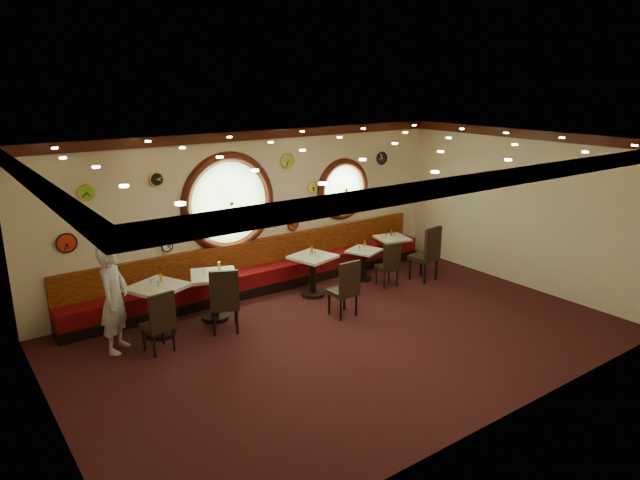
% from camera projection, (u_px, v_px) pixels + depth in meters
% --- Properties ---
extents(floor, '(9.00, 6.00, 0.00)m').
position_uv_depth(floor, '(347.00, 337.00, 9.54)').
color(floor, black).
rests_on(floor, ground).
extents(ceiling, '(9.00, 6.00, 0.02)m').
position_uv_depth(ceiling, '(350.00, 144.00, 8.66)').
color(ceiling, gold).
rests_on(ceiling, wall_back).
extents(wall_back, '(9.00, 0.02, 3.20)m').
position_uv_depth(wall_back, '(256.00, 211.00, 11.44)').
color(wall_back, beige).
rests_on(wall_back, floor).
extents(wall_front, '(9.00, 0.02, 3.20)m').
position_uv_depth(wall_front, '(506.00, 303.00, 6.75)').
color(wall_front, beige).
rests_on(wall_front, floor).
extents(wall_left, '(0.02, 6.00, 3.20)m').
position_uv_depth(wall_left, '(44.00, 310.00, 6.57)').
color(wall_left, beige).
rests_on(wall_left, floor).
extents(wall_right, '(0.02, 6.00, 3.20)m').
position_uv_depth(wall_right, '(521.00, 209.00, 11.62)').
color(wall_right, beige).
rests_on(wall_right, floor).
extents(molding_back, '(9.00, 0.10, 0.18)m').
position_uv_depth(molding_back, '(255.00, 135.00, 10.99)').
color(molding_back, '#351009').
rests_on(molding_back, wall_back).
extents(molding_front, '(9.00, 0.10, 0.18)m').
position_uv_depth(molding_front, '(515.00, 176.00, 6.38)').
color(molding_front, '#351009').
rests_on(molding_front, wall_back).
extents(molding_left, '(0.10, 6.00, 0.18)m').
position_uv_depth(molding_left, '(30.00, 180.00, 6.18)').
color(molding_left, '#351009').
rests_on(molding_left, wall_back).
extents(molding_right, '(0.10, 6.00, 0.18)m').
position_uv_depth(molding_right, '(527.00, 134.00, 11.18)').
color(molding_right, '#351009').
rests_on(molding_right, wall_back).
extents(banquette_base, '(8.00, 0.55, 0.20)m').
position_uv_depth(banquette_base, '(265.00, 285.00, 11.63)').
color(banquette_base, black).
rests_on(banquette_base, floor).
extents(banquette_seat, '(8.00, 0.55, 0.30)m').
position_uv_depth(banquette_seat, '(265.00, 273.00, 11.56)').
color(banquette_seat, '#5C070D').
rests_on(banquette_seat, banquette_base).
extents(banquette_back, '(8.00, 0.10, 0.55)m').
position_uv_depth(banquette_back, '(259.00, 252.00, 11.63)').
color(banquette_back, '#5B0A07').
rests_on(banquette_back, wall_back).
extents(porthole_left_glass, '(1.66, 0.02, 1.66)m').
position_uv_depth(porthole_left_glass, '(228.00, 202.00, 11.03)').
color(porthole_left_glass, '#78A965').
rests_on(porthole_left_glass, wall_back).
extents(porthole_left_frame, '(1.98, 0.18, 1.98)m').
position_uv_depth(porthole_left_frame, '(229.00, 203.00, 11.02)').
color(porthole_left_frame, '#351009').
rests_on(porthole_left_frame, wall_back).
extents(porthole_left_ring, '(1.61, 0.03, 1.61)m').
position_uv_depth(porthole_left_ring, '(230.00, 203.00, 10.99)').
color(porthole_left_ring, yellow).
rests_on(porthole_left_ring, wall_back).
extents(porthole_right_glass, '(1.10, 0.02, 1.10)m').
position_uv_depth(porthole_right_glass, '(343.00, 189.00, 12.62)').
color(porthole_right_glass, '#78A965').
rests_on(porthole_right_glass, wall_back).
extents(porthole_right_frame, '(1.38, 0.18, 1.38)m').
position_uv_depth(porthole_right_frame, '(343.00, 189.00, 12.60)').
color(porthole_right_frame, '#351009').
rests_on(porthole_right_frame, wall_back).
extents(porthole_right_ring, '(1.09, 0.03, 1.09)m').
position_uv_depth(porthole_right_ring, '(344.00, 189.00, 12.58)').
color(porthole_right_ring, yellow).
rests_on(porthole_right_ring, wall_back).
extents(wall_clock_0, '(0.20, 0.03, 0.20)m').
position_uv_depth(wall_clock_0, '(167.00, 246.00, 10.45)').
color(wall_clock_0, white).
rests_on(wall_clock_0, wall_back).
extents(wall_clock_1, '(0.30, 0.03, 0.30)m').
position_uv_depth(wall_clock_1, '(288.00, 161.00, 11.57)').
color(wall_clock_1, '#9BCB3F').
rests_on(wall_clock_1, wall_back).
extents(wall_clock_2, '(0.36, 0.03, 0.36)m').
position_uv_depth(wall_clock_2, '(144.00, 234.00, 10.14)').
color(wall_clock_2, gold).
rests_on(wall_clock_2, wall_back).
extents(wall_clock_3, '(0.28, 0.03, 0.28)m').
position_uv_depth(wall_clock_3, '(382.00, 158.00, 13.04)').
color(wall_clock_3, black).
rests_on(wall_clock_3, wall_back).
extents(wall_clock_4, '(0.24, 0.03, 0.24)m').
position_uv_depth(wall_clock_4, '(293.00, 224.00, 11.99)').
color(wall_clock_4, red).
rests_on(wall_clock_4, wall_back).
extents(wall_clock_5, '(0.26, 0.03, 0.26)m').
position_uv_depth(wall_clock_5, '(86.00, 193.00, 9.41)').
color(wall_clock_5, '#7BBD25').
rests_on(wall_clock_5, wall_back).
extents(wall_clock_6, '(0.34, 0.03, 0.34)m').
position_uv_depth(wall_clock_6, '(388.00, 198.00, 13.44)').
color(wall_clock_6, white).
rests_on(wall_clock_6, wall_back).
extents(wall_clock_7, '(0.32, 0.03, 0.32)m').
position_uv_depth(wall_clock_7, '(66.00, 243.00, 9.40)').
color(wall_clock_7, red).
rests_on(wall_clock_7, wall_back).
extents(wall_clock_8, '(0.22, 0.03, 0.22)m').
position_uv_depth(wall_clock_8, '(312.00, 187.00, 12.07)').
color(wall_clock_8, '#FEFB54').
rests_on(wall_clock_8, wall_back).
extents(wall_clock_9, '(0.24, 0.03, 0.24)m').
position_uv_depth(wall_clock_9, '(156.00, 179.00, 10.05)').
color(wall_clock_9, black).
rests_on(wall_clock_9, wall_back).
extents(table_a, '(1.07, 1.07, 0.88)m').
position_uv_depth(table_a, '(159.00, 304.00, 9.46)').
color(table_a, black).
rests_on(table_a, floor).
extents(table_b, '(1.01, 1.01, 0.85)m').
position_uv_depth(table_b, '(214.00, 291.00, 10.11)').
color(table_b, black).
rests_on(table_b, floor).
extents(table_c, '(0.92, 0.92, 0.83)m').
position_uv_depth(table_c, '(313.00, 270.00, 11.22)').
color(table_c, black).
rests_on(table_c, floor).
extents(table_d, '(0.79, 0.79, 0.67)m').
position_uv_depth(table_d, '(364.00, 261.00, 12.14)').
color(table_d, black).
rests_on(table_d, floor).
extents(table_e, '(0.79, 0.79, 0.73)m').
position_uv_depth(table_e, '(392.00, 249.00, 12.87)').
color(table_e, black).
rests_on(table_e, floor).
extents(chair_a, '(0.49, 0.49, 0.63)m').
position_uv_depth(chair_a, '(160.00, 319.00, 8.83)').
color(chair_a, black).
rests_on(chair_a, floor).
extents(chair_b, '(0.63, 0.63, 0.71)m').
position_uv_depth(chair_b, '(224.00, 297.00, 9.51)').
color(chair_b, black).
rests_on(chair_b, floor).
extents(chair_c, '(0.45, 0.45, 0.66)m').
position_uv_depth(chair_c, '(346.00, 285.00, 10.17)').
color(chair_c, black).
rests_on(chair_c, floor).
extents(chair_d, '(0.46, 0.46, 0.58)m').
position_uv_depth(chair_d, '(390.00, 262.00, 11.68)').
color(chair_d, black).
rests_on(chair_d, floor).
extents(chair_e, '(0.56, 0.56, 0.74)m').
position_uv_depth(chair_e, '(428.00, 250.00, 11.98)').
color(chair_e, black).
rests_on(chair_e, floor).
extents(condiment_a_salt, '(0.03, 0.03, 0.09)m').
position_uv_depth(condiment_a_salt, '(150.00, 282.00, 9.41)').
color(condiment_a_salt, silver).
rests_on(condiment_a_salt, table_a).
extents(condiment_b_salt, '(0.03, 0.03, 0.09)m').
position_uv_depth(condiment_b_salt, '(204.00, 272.00, 10.00)').
color(condiment_b_salt, silver).
rests_on(condiment_b_salt, table_b).
extents(condiment_c_salt, '(0.03, 0.03, 0.09)m').
position_uv_depth(condiment_c_salt, '(310.00, 254.00, 11.10)').
color(condiment_c_salt, silver).
rests_on(condiment_c_salt, table_c).
extents(condiment_d_salt, '(0.04, 0.04, 0.11)m').
position_uv_depth(condiment_d_salt, '(360.00, 248.00, 12.00)').
color(condiment_d_salt, silver).
rests_on(condiment_d_salt, table_d).
extents(condiment_a_pepper, '(0.03, 0.03, 0.09)m').
position_uv_depth(condiment_a_pepper, '(158.00, 284.00, 9.31)').
color(condiment_a_pepper, silver).
rests_on(condiment_a_pepper, table_a).
extents(condiment_b_pepper, '(0.03, 0.03, 0.09)m').
position_uv_depth(condiment_b_pepper, '(214.00, 271.00, 10.05)').
color(condiment_b_pepper, silver).
rests_on(condiment_b_pepper, table_b).
extents(condiment_c_pepper, '(0.03, 0.03, 0.09)m').
position_uv_depth(condiment_c_pepper, '(315.00, 253.00, 11.14)').
color(condiment_c_pepper, silver).
rests_on(condiment_c_pepper, table_c).
extents(condiment_d_pepper, '(0.04, 0.04, 0.11)m').
position_uv_depth(condiment_d_pepper, '(364.00, 248.00, 12.00)').
color(condiment_d_pepper, silver).
rests_on(condiment_d_pepper, table_d).
extents(condiment_a_bottle, '(0.04, 0.04, 0.14)m').
position_uv_depth(condiment_a_bottle, '(161.00, 278.00, 9.52)').
color(condiment_a_bottle, gold).
rests_on(condiment_a_bottle, table_a).
extents(condiment_b_bottle, '(0.05, 0.05, 0.16)m').
position_uv_depth(condiment_b_bottle, '(219.00, 266.00, 10.18)').
color(condiment_b_bottle, gold).
rests_on(condiment_b_bottle, table_b).
extents(condiment_c_bottle, '(0.05, 0.05, 0.16)m').
position_uv_depth(condiment_c_bottle, '(312.00, 250.00, 11.22)').
color(condiment_c_bottle, gold).
rests_on(condiment_c_bottle, table_c).
extents(condiment_d_bottle, '(0.05, 0.05, 0.16)m').
position_uv_depth(condiment_d_bottle, '(365.00, 244.00, 12.20)').
color(condiment_d_bottle, gold).
rests_on(condiment_d_bottle, table_d).
extents(condiment_e_salt, '(0.03, 0.03, 0.09)m').
position_uv_depth(condiment_e_salt, '(386.00, 235.00, 12.79)').
color(condiment_e_salt, silver).
rests_on(condiment_e_salt, table_e).
extents(condiment_e_pepper, '(0.04, 0.04, 0.11)m').
position_uv_depth(condiment_e_pepper, '(394.00, 234.00, 12.84)').
color(condiment_e_pepper, silver).
rests_on(condiment_e_pepper, table_e).
extents(condiment_e_bottle, '(0.05, 0.05, 0.15)m').
position_uv_depth(condiment_e_bottle, '(391.00, 233.00, 12.88)').
color(condiment_e_bottle, '#C87E2F').
rests_on(condiment_e_bottle, table_e).
extents(waiter, '(0.72, 0.75, 1.72)m').
position_uv_depth(waiter, '(114.00, 299.00, 8.85)').
color(waiter, silver).
rests_on(waiter, floor).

